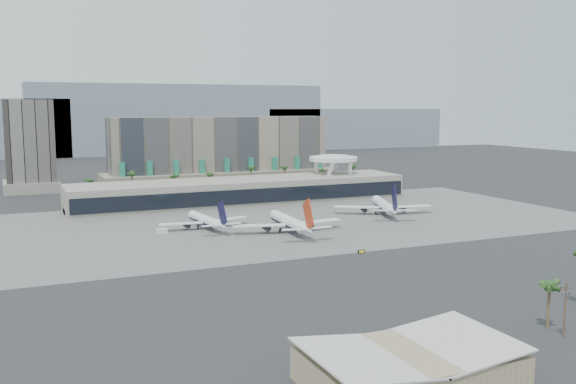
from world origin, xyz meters
name	(u,v)px	position (x,y,z in m)	size (l,w,h in m)	color
ground	(349,246)	(0.00, 0.00, 0.00)	(900.00, 900.00, 0.00)	#232326
apron_pad	(286,221)	(0.00, 55.00, 0.03)	(260.00, 130.00, 0.06)	#5B5B59
mountain_ridge	(148,124)	(27.88, 470.00, 29.89)	(680.00, 60.00, 70.00)	gray
hotel	(221,159)	(10.00, 174.41, 16.81)	(140.00, 30.00, 42.00)	gray
office_tower	(30,151)	(-95.00, 200.00, 22.94)	(30.00, 30.00, 52.00)	black
terminal	(242,190)	(0.00, 109.84, 6.52)	(170.00, 32.50, 14.50)	#9D968A
saucer_structure	(333,162)	(55.00, 116.00, 18.45)	(26.00, 26.00, 21.89)	white
palm_row	(232,175)	(7.00, 145.00, 10.50)	(157.80, 2.80, 13.10)	brown
hangar_left	(409,367)	(-45.00, -102.00, 3.20)	(36.65, 22.60, 7.55)	#9B8A67
utility_pole	(566,305)	(-2.00, -96.09, 7.14)	(3.20, 0.85, 12.00)	#4C3826
airliner_left	(206,220)	(-36.24, 51.53, 3.39)	(37.67, 38.95, 13.45)	white
airliner_centre	(289,222)	(-8.82, 31.06, 4.01)	(44.69, 46.09, 15.90)	white
airliner_right	(384,205)	(46.95, 51.63, 4.03)	(42.89, 44.31, 15.97)	white
service_vehicle_a	(162,231)	(-54.60, 47.99, 1.01)	(4.15, 2.03, 2.03)	silver
service_vehicle_b	(283,226)	(-8.15, 38.70, 0.99)	(3.87, 2.21, 1.99)	white
taxiway_sign	(361,252)	(-1.30, -10.86, 0.54)	(2.42, 0.92, 1.10)	black
near_palm_a	(549,292)	(-0.97, -90.61, 8.28)	(6.00, 6.00, 11.10)	brown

